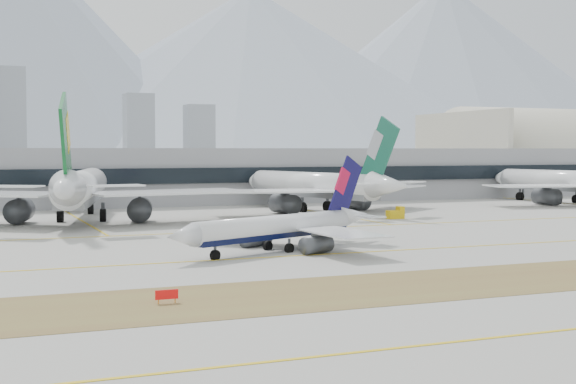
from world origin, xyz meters
name	(u,v)px	position (x,y,z in m)	size (l,w,h in m)	color
ground	(359,248)	(0.00, 0.00, 0.00)	(3000.00, 3000.00, 0.00)	gray
taxiing_airliner	(282,228)	(-11.94, 1.03, 3.33)	(38.60, 32.82, 13.82)	white
widebody_eva	(81,190)	(-32.30, 58.61, 6.56)	(67.31, 67.06, 24.66)	white
widebody_cathay	(318,187)	(23.28, 66.01, 5.85)	(60.09, 59.86, 22.01)	white
widebody_china_air	(570,183)	(98.18, 65.78, 5.68)	(59.57, 58.67, 21.38)	white
terminal	(170,175)	(0.00, 114.84, 7.50)	(280.00, 43.10, 15.00)	gray
hangar	(559,188)	(154.56, 135.00, 0.14)	(91.00, 60.00, 60.00)	beige
hold_sign_left	(167,295)	(-36.85, -32.00, 0.88)	(2.20, 0.15, 1.35)	red
gse_c	(396,214)	(30.47, 41.92, 1.05)	(3.55, 2.00, 2.60)	#DDB10B
mountain_ridge	(11,56)	(33.00, 1404.14, 181.85)	(2830.00, 1120.00, 470.00)	#9EA8B7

